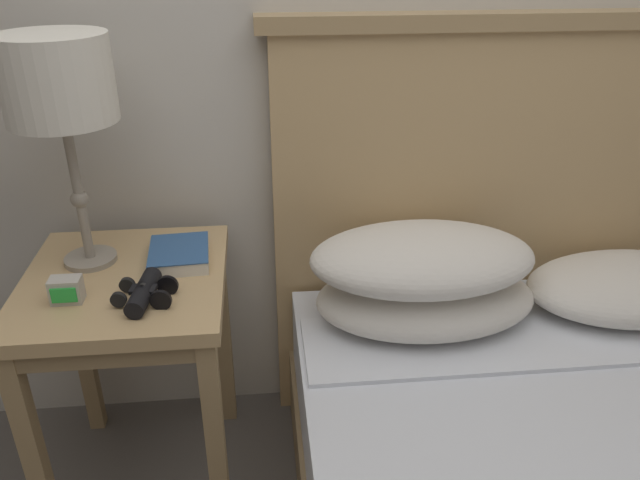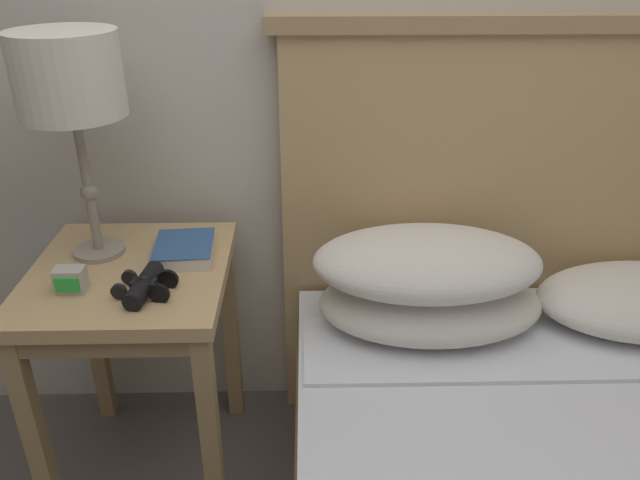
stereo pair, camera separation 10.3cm
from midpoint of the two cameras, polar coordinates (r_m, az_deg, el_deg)
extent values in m
cube|color=tan|center=(1.63, -15.36, -3.12)|extent=(0.49, 0.53, 0.04)
cube|color=#917650|center=(1.65, -15.18, -4.41)|extent=(0.46, 0.50, 0.05)
cube|color=#A4865B|center=(1.71, -22.84, -16.86)|extent=(0.04, 0.04, 0.64)
cube|color=#A4865B|center=(1.61, -8.04, -17.79)|extent=(0.04, 0.04, 0.64)
cube|color=#A4865B|center=(2.05, -18.59, -8.07)|extent=(0.04, 0.04, 0.64)
cube|color=#A4865B|center=(1.97, -6.65, -8.28)|extent=(0.04, 0.04, 0.64)
cube|color=white|center=(1.76, 21.55, -9.13)|extent=(1.26, 0.28, 0.01)
cube|color=tan|center=(1.97, 18.66, 0.00)|extent=(1.38, 0.06, 1.20)
cube|color=#A4865B|center=(1.80, 21.68, 18.00)|extent=(1.45, 0.10, 0.04)
ellipsoid|color=silver|center=(1.73, 11.69, -5.71)|extent=(0.60, 0.36, 0.15)
ellipsoid|color=silver|center=(1.66, 11.52, -2.01)|extent=(0.60, 0.36, 0.15)
cylinder|color=gray|center=(1.72, -17.91, -0.94)|extent=(0.13, 0.13, 0.01)
cylinder|color=gray|center=(1.64, -18.81, 4.73)|extent=(0.02, 0.02, 0.35)
sphere|color=gray|center=(1.65, -18.72, 4.16)|extent=(0.04, 0.04, 0.04)
cylinder|color=silver|center=(1.57, -20.31, 14.02)|extent=(0.25, 0.25, 0.19)
cube|color=silver|center=(1.64, -10.54, -0.94)|extent=(0.16, 0.18, 0.03)
cube|color=#2D568E|center=(1.63, -10.59, -0.37)|extent=(0.16, 0.19, 0.00)
cube|color=#2D568E|center=(1.65, -13.03, -1.04)|extent=(0.02, 0.18, 0.04)
cylinder|color=black|center=(1.47, -14.31, -4.71)|extent=(0.06, 0.10, 0.04)
cylinder|color=black|center=(1.45, -12.54, -4.85)|extent=(0.05, 0.02, 0.05)
cylinder|color=black|center=(1.48, -16.04, -4.58)|extent=(0.04, 0.02, 0.04)
cylinder|color=black|center=(1.52, -13.54, -3.46)|extent=(0.06, 0.10, 0.04)
cylinder|color=black|center=(1.50, -11.82, -3.58)|extent=(0.05, 0.02, 0.05)
cylinder|color=black|center=(1.53, -15.22, -3.35)|extent=(0.04, 0.02, 0.04)
cube|color=black|center=(1.49, -13.95, -3.82)|extent=(0.06, 0.04, 0.01)
cylinder|color=black|center=(1.49, -13.97, -3.68)|extent=(0.02, 0.01, 0.02)
cube|color=#B7B2A8|center=(1.55, -20.11, -3.48)|extent=(0.07, 0.04, 0.06)
cube|color=green|center=(1.53, -20.37, -3.93)|extent=(0.06, 0.00, 0.04)
camera|label=1|loc=(0.05, -88.01, 1.01)|focal=35.00mm
camera|label=2|loc=(0.05, 91.99, -1.01)|focal=35.00mm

